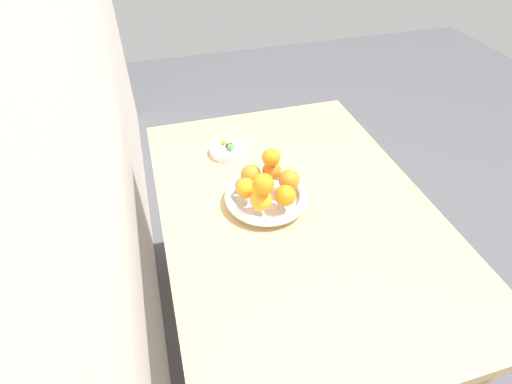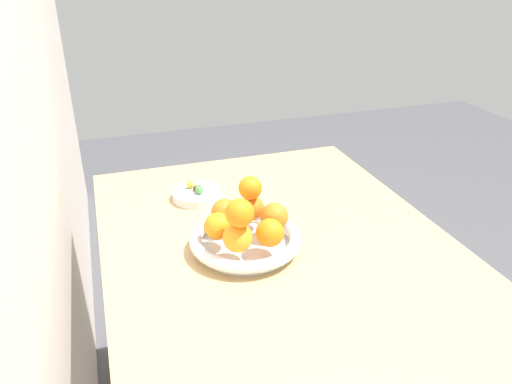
{
  "view_description": "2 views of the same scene",
  "coord_description": "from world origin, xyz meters",
  "px_view_note": "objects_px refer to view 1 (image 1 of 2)",
  "views": [
    {
      "loc": [
        -0.76,
        0.34,
        1.52
      ],
      "look_at": [
        0.01,
        0.12,
        0.82
      ],
      "focal_mm": 28.0,
      "sensor_mm": 36.0,
      "label": 1
    },
    {
      "loc": [
        -0.83,
        0.34,
        1.33
      ],
      "look_at": [
        0.04,
        0.06,
        0.88
      ],
      "focal_mm": 35.0,
      "sensor_mm": 36.0,
      "label": 2
    }
  ],
  "objects_px": {
    "candy_dish": "(228,150)",
    "candy_ball_4": "(230,147)",
    "orange_5": "(246,188)",
    "candy_ball_0": "(229,145)",
    "fruit_bowl": "(266,197)",
    "candy_ball_5": "(223,142)",
    "orange_4": "(251,175)",
    "orange_6": "(271,157)",
    "orange_1": "(285,196)",
    "dining_table": "(295,229)",
    "candy_ball_1": "(228,145)",
    "candy_ball_3": "(231,145)",
    "orange_0": "(261,200)",
    "orange_7": "(263,184)",
    "candy_ball_6": "(231,149)",
    "orange_2": "(289,180)",
    "candy_ball_2": "(228,145)",
    "orange_3": "(272,171)"
  },
  "relations": [
    {
      "from": "orange_5",
      "to": "candy_ball_0",
      "type": "height_order",
      "value": "orange_5"
    },
    {
      "from": "orange_3",
      "to": "orange_4",
      "type": "bearing_deg",
      "value": 93.05
    },
    {
      "from": "candy_ball_4",
      "to": "orange_5",
      "type": "bearing_deg",
      "value": 176.73
    },
    {
      "from": "orange_0",
      "to": "candy_ball_6",
      "type": "height_order",
      "value": "orange_0"
    },
    {
      "from": "orange_1",
      "to": "candy_ball_6",
      "type": "distance_m",
      "value": 0.32
    },
    {
      "from": "orange_5",
      "to": "orange_2",
      "type": "bearing_deg",
      "value": -90.07
    },
    {
      "from": "fruit_bowl",
      "to": "candy_ball_4",
      "type": "distance_m",
      "value": 0.26
    },
    {
      "from": "orange_4",
      "to": "orange_1",
      "type": "bearing_deg",
      "value": -150.07
    },
    {
      "from": "orange_6",
      "to": "orange_7",
      "type": "relative_size",
      "value": 0.9
    },
    {
      "from": "dining_table",
      "to": "orange_7",
      "type": "distance_m",
      "value": 0.24
    },
    {
      "from": "candy_ball_6",
      "to": "orange_4",
      "type": "bearing_deg",
      "value": -175.86
    },
    {
      "from": "dining_table",
      "to": "orange_1",
      "type": "height_order",
      "value": "orange_1"
    },
    {
      "from": "candy_ball_3",
      "to": "candy_ball_4",
      "type": "height_order",
      "value": "candy_ball_4"
    },
    {
      "from": "candy_dish",
      "to": "candy_ball_4",
      "type": "xyz_separation_m",
      "value": [
        -0.02,
        -0.0,
        0.02
      ]
    },
    {
      "from": "candy_dish",
      "to": "orange_1",
      "type": "xyz_separation_m",
      "value": [
        -0.33,
        -0.08,
        0.06
      ]
    },
    {
      "from": "candy_ball_0",
      "to": "candy_ball_5",
      "type": "distance_m",
      "value": 0.02
    },
    {
      "from": "dining_table",
      "to": "orange_6",
      "type": "distance_m",
      "value": 0.24
    },
    {
      "from": "orange_3",
      "to": "orange_7",
      "type": "xyz_separation_m",
      "value": [
        -0.12,
        0.06,
        0.06
      ]
    },
    {
      "from": "fruit_bowl",
      "to": "orange_1",
      "type": "bearing_deg",
      "value": -150.07
    },
    {
      "from": "candy_ball_0",
      "to": "orange_7",
      "type": "bearing_deg",
      "value": -177.33
    },
    {
      "from": "orange_3",
      "to": "candy_ball_6",
      "type": "relative_size",
      "value": 3.97
    },
    {
      "from": "orange_2",
      "to": "candy_ball_5",
      "type": "relative_size",
      "value": 3.09
    },
    {
      "from": "orange_3",
      "to": "candy_ball_0",
      "type": "xyz_separation_m",
      "value": [
        0.22,
        0.08,
        -0.04
      ]
    },
    {
      "from": "candy_ball_0",
      "to": "candy_ball_3",
      "type": "distance_m",
      "value": 0.01
    },
    {
      "from": "orange_0",
      "to": "orange_4",
      "type": "bearing_deg",
      "value": -1.5
    },
    {
      "from": "orange_0",
      "to": "candy_ball_3",
      "type": "height_order",
      "value": "orange_0"
    },
    {
      "from": "candy_ball_4",
      "to": "orange_2",
      "type": "bearing_deg",
      "value": -156.76
    },
    {
      "from": "candy_ball_3",
      "to": "candy_ball_4",
      "type": "relative_size",
      "value": 0.78
    },
    {
      "from": "candy_dish",
      "to": "fruit_bowl",
      "type": "bearing_deg",
      "value": -169.88
    },
    {
      "from": "candy_ball_0",
      "to": "orange_5",
      "type": "bearing_deg",
      "value": 177.31
    },
    {
      "from": "orange_2",
      "to": "candy_ball_0",
      "type": "height_order",
      "value": "orange_2"
    },
    {
      "from": "candy_ball_6",
      "to": "dining_table",
      "type": "bearing_deg",
      "value": -157.13
    },
    {
      "from": "candy_ball_2",
      "to": "candy_ball_5",
      "type": "relative_size",
      "value": 0.76
    },
    {
      "from": "orange_4",
      "to": "candy_ball_2",
      "type": "height_order",
      "value": "orange_4"
    },
    {
      "from": "orange_3",
      "to": "candy_ball_2",
      "type": "xyz_separation_m",
      "value": [
        0.22,
        0.08,
        -0.04
      ]
    },
    {
      "from": "orange_5",
      "to": "orange_7",
      "type": "bearing_deg",
      "value": -155.77
    },
    {
      "from": "orange_1",
      "to": "candy_ball_6",
      "type": "bearing_deg",
      "value": 14.29
    },
    {
      "from": "orange_6",
      "to": "candy_ball_6",
      "type": "xyz_separation_m",
      "value": [
        0.2,
        0.07,
        -0.09
      ]
    },
    {
      "from": "orange_4",
      "to": "candy_ball_4",
      "type": "height_order",
      "value": "orange_4"
    },
    {
      "from": "orange_2",
      "to": "dining_table",
      "type": "bearing_deg",
      "value": -162.46
    },
    {
      "from": "orange_2",
      "to": "candy_ball_4",
      "type": "distance_m",
      "value": 0.28
    },
    {
      "from": "orange_0",
      "to": "candy_ball_1",
      "type": "height_order",
      "value": "orange_0"
    },
    {
      "from": "fruit_bowl",
      "to": "orange_7",
      "type": "bearing_deg",
      "value": 154.84
    },
    {
      "from": "candy_dish",
      "to": "candy_ball_4",
      "type": "height_order",
      "value": "candy_ball_4"
    },
    {
      "from": "candy_ball_5",
      "to": "candy_dish",
      "type": "bearing_deg",
      "value": -153.05
    },
    {
      "from": "orange_4",
      "to": "orange_6",
      "type": "distance_m",
      "value": 0.08
    },
    {
      "from": "dining_table",
      "to": "candy_dish",
      "type": "bearing_deg",
      "value": 22.06
    },
    {
      "from": "candy_ball_1",
      "to": "candy_ball_3",
      "type": "distance_m",
      "value": 0.01
    },
    {
      "from": "orange_1",
      "to": "orange_4",
      "type": "distance_m",
      "value": 0.13
    },
    {
      "from": "orange_1",
      "to": "orange_4",
      "type": "xyz_separation_m",
      "value": [
        0.11,
        0.06,
        0.0
      ]
    }
  ]
}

